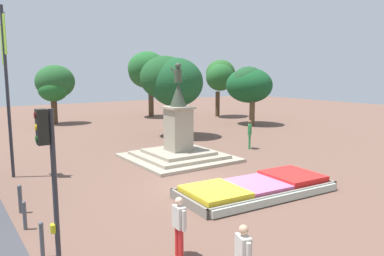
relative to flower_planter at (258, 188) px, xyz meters
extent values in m
plane|color=brown|center=(-1.29, 1.89, -0.23)|extent=(88.65, 88.65, 0.00)
cube|color=#38281C|center=(-0.05, 0.06, -0.08)|extent=(6.13, 2.75, 0.30)
cube|color=gray|center=(-0.13, -1.17, -0.06)|extent=(6.18, 0.51, 0.34)
cube|color=gray|center=(0.04, 1.28, -0.06)|extent=(6.18, 0.51, 0.34)
cube|color=gray|center=(-3.08, 0.26, -0.06)|extent=(0.27, 2.56, 0.34)
cube|color=gray|center=(2.99, -0.14, -0.06)|extent=(0.27, 2.56, 0.34)
cube|color=yellow|center=(-1.97, 0.18, 0.17)|extent=(2.07, 2.28, 0.19)
cube|color=#D86699|center=(-0.05, 0.06, 0.14)|extent=(2.07, 2.28, 0.13)
cube|color=red|center=(1.88, -0.07, 0.19)|extent=(2.07, 2.28, 0.23)
cube|color=#B2BCAD|center=(-0.13, -1.22, -0.06)|extent=(5.88, 0.59, 0.27)
cube|color=#A09681|center=(0.55, 6.64, -0.15)|extent=(5.15, 5.15, 0.16)
cube|color=gray|center=(0.55, 6.64, 0.01)|extent=(4.10, 4.10, 0.16)
cube|color=#9D937F|center=(0.55, 6.64, 0.18)|extent=(3.05, 3.05, 0.16)
cube|color=#9E937F|center=(0.55, 6.64, 1.39)|extent=(1.17, 1.17, 2.26)
cube|color=#9E937F|center=(0.55, 6.64, 2.58)|extent=(1.38, 1.38, 0.12)
cone|color=#384233|center=(0.55, 6.64, 3.26)|extent=(0.88, 0.88, 1.25)
cylinder|color=#384233|center=(0.55, 6.64, 4.25)|extent=(0.37, 0.37, 0.73)
sphere|color=#384233|center=(0.55, 6.64, 4.77)|extent=(0.32, 0.32, 0.32)
cylinder|color=#384233|center=(0.45, 6.85, 4.39)|extent=(0.30, 0.47, 0.61)
cylinder|color=#2D2D33|center=(-7.91, -1.41, 1.70)|extent=(0.12, 0.12, 3.87)
cube|color=black|center=(-8.11, -1.40, 3.23)|extent=(0.25, 0.29, 0.80)
cylinder|color=#4B0808|center=(-8.24, -1.40, 3.50)|extent=(0.04, 0.14, 0.14)
cylinder|color=yellow|center=(-8.24, -1.40, 3.23)|extent=(0.04, 0.14, 0.14)
cylinder|color=#0D4211|center=(-8.24, -1.40, 2.97)|extent=(0.04, 0.14, 0.14)
cube|color=gold|center=(-8.01, -1.41, 0.82)|extent=(0.11, 0.16, 0.20)
cylinder|color=#2D2D33|center=(-7.44, 7.88, 3.51)|extent=(0.14, 0.14, 7.48)
cube|color=#8CBF2D|center=(-7.46, 8.17, 5.60)|extent=(0.05, 0.44, 1.70)
cylinder|color=#2D2D33|center=(-7.46, 8.17, 6.46)|extent=(0.07, 0.58, 0.03)
cube|color=#8CBF2D|center=(-7.42, 7.63, 6.04)|extent=(0.05, 0.37, 1.69)
cylinder|color=#2D2D33|center=(-7.42, 7.63, 6.88)|extent=(0.07, 0.52, 0.03)
cylinder|color=#338C4C|center=(5.56, 6.46, 0.21)|extent=(0.13, 0.13, 0.89)
cylinder|color=#338C4C|center=(5.69, 6.59, 0.21)|extent=(0.13, 0.13, 0.89)
cube|color=#338C4C|center=(5.62, 6.52, 0.98)|extent=(0.42, 0.42, 0.63)
cylinder|color=#338C4C|center=(5.45, 6.35, 0.94)|extent=(0.09, 0.09, 0.60)
cylinder|color=#338C4C|center=(5.79, 6.69, 0.94)|extent=(0.09, 0.09, 0.60)
sphere|color=brown|center=(5.62, 6.52, 1.44)|extent=(0.23, 0.23, 0.23)
cube|color=#591E19|center=(5.84, 6.73, 0.44)|extent=(0.28, 0.28, 0.22)
cylinder|color=red|center=(-5.21, -2.60, 0.16)|extent=(0.13, 0.13, 0.79)
cylinder|color=red|center=(-5.20, -2.42, 0.16)|extent=(0.13, 0.13, 0.79)
cube|color=beige|center=(-5.20, -2.51, 0.84)|extent=(0.24, 0.39, 0.56)
cylinder|color=beige|center=(-5.21, -2.75, 0.81)|extent=(0.09, 0.09, 0.53)
cylinder|color=beige|center=(-5.19, -2.27, 0.81)|extent=(0.09, 0.09, 0.53)
sphere|color=beige|center=(-5.20, -2.51, 1.25)|extent=(0.20, 0.20, 0.20)
cube|color=beige|center=(-5.04, -4.72, 0.85)|extent=(0.32, 0.43, 0.56)
cylinder|color=beige|center=(-4.97, -4.49, 0.82)|extent=(0.09, 0.09, 0.54)
cylinder|color=beige|center=(-5.11, -4.95, 0.82)|extent=(0.09, 0.09, 0.54)
sphere|color=tan|center=(-5.04, -4.72, 1.26)|extent=(0.21, 0.21, 0.21)
cylinder|color=#4C5156|center=(-8.10, -0.58, 0.20)|extent=(0.11, 0.11, 0.86)
sphere|color=#4C5156|center=(-8.10, -0.58, 0.66)|extent=(0.12, 0.12, 0.12)
cylinder|color=#4C5156|center=(-8.12, 1.51, 0.16)|extent=(0.11, 0.11, 0.79)
sphere|color=#4C5156|center=(-8.12, 1.51, 0.59)|extent=(0.13, 0.13, 0.13)
cylinder|color=#4C5156|center=(-7.98, 3.03, 0.20)|extent=(0.13, 0.13, 0.87)
sphere|color=#4C5156|center=(-7.98, 3.03, 0.68)|extent=(0.14, 0.14, 0.14)
cylinder|color=brown|center=(12.80, 13.92, 0.90)|extent=(0.47, 0.47, 2.27)
ellipsoid|color=#154D25|center=(13.03, 14.63, 3.27)|extent=(3.94, 4.29, 3.09)
ellipsoid|color=#1C4926|center=(12.79, 14.47, 3.65)|extent=(3.12, 2.72, 2.56)
cylinder|color=#4C3823|center=(8.61, 24.82, 1.46)|extent=(0.54, 0.54, 3.38)
ellipsoid|color=#205D29|center=(8.11, 24.55, 4.97)|extent=(3.63, 3.91, 3.13)
ellipsoid|color=#25582B|center=(8.15, 24.73, 4.46)|extent=(3.75, 4.03, 3.35)
ellipsoid|color=#215C29|center=(7.87, 24.51, 4.76)|extent=(3.65, 3.27, 3.36)
cylinder|color=brown|center=(3.99, 12.56, 0.84)|extent=(0.52, 0.52, 2.14)
ellipsoid|color=#194C26|center=(4.20, 12.74, 3.71)|extent=(3.82, 4.04, 3.48)
ellipsoid|color=#1D4E24|center=(3.73, 13.42, 4.03)|extent=(3.67, 3.51, 3.14)
cylinder|color=#4C3823|center=(-1.32, 24.69, 0.86)|extent=(0.53, 0.53, 2.18)
ellipsoid|color=#205F26|center=(-1.39, 24.45, 2.88)|extent=(2.56, 2.62, 2.10)
ellipsoid|color=#245829|center=(-1.11, 24.74, 3.58)|extent=(3.48, 3.03, 2.99)
ellipsoid|color=#245C28|center=(-1.12, 24.74, 3.55)|extent=(2.80, 2.45, 2.11)
cylinder|color=#4C3823|center=(14.54, 21.05, 1.09)|extent=(0.45, 0.45, 2.63)
ellipsoid|color=#275C26|center=(14.76, 20.85, 4.27)|extent=(3.21, 2.84, 2.89)
ellipsoid|color=#235B28|center=(14.23, 20.25, 3.90)|extent=(3.06, 2.66, 2.77)
camera|label=1|loc=(-9.99, -10.10, 4.45)|focal=35.00mm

